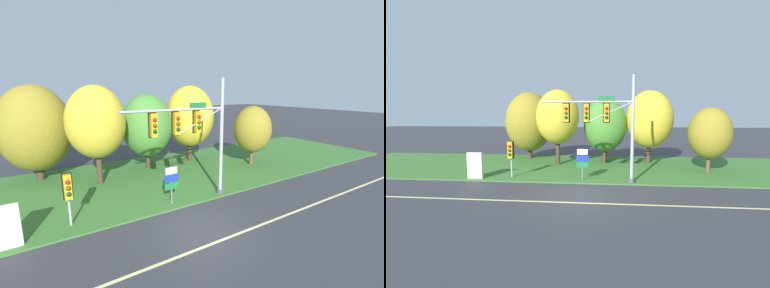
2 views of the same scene
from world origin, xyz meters
TOP-DOWN VIEW (x-y plane):
  - ground_plane at (0.00, 0.00)m, footprint 160.00×160.00m
  - lane_stripe at (0.00, -1.20)m, footprint 36.00×0.16m
  - grass_verge at (0.00, 8.25)m, footprint 48.00×11.50m
  - traffic_signal_mast at (1.45, 2.88)m, footprint 6.43×0.49m
  - pedestrian_signal_near_kerb at (-5.33, 3.47)m, footprint 0.46×0.55m
  - route_sign_post at (-0.02, 3.10)m, footprint 0.91×0.08m
  - tree_nearest_road at (-6.31, 11.94)m, footprint 4.92×4.92m
  - tree_left_of_mast at (-2.75, 8.82)m, footprint 3.96×3.96m
  - tree_behind_signpost at (1.61, 10.55)m, footprint 4.15×4.15m
  - tree_mid_verge at (5.81, 10.59)m, footprint 4.38×4.38m
  - tree_tall_centre at (9.84, 6.68)m, footprint 3.26×3.26m
  - info_kiosk at (-7.83, 3.00)m, footprint 1.10×0.24m

SIDE VIEW (x-z plane):
  - ground_plane at x=0.00m, z-range 0.00..0.00m
  - lane_stripe at x=0.00m, z-range 0.00..0.01m
  - grass_verge at x=0.00m, z-range 0.00..0.10m
  - info_kiosk at x=-7.83m, z-range 0.09..1.99m
  - route_sign_post at x=-0.02m, z-range 0.38..2.67m
  - pedestrian_signal_near_kerb at x=-5.33m, z-range 0.66..3.38m
  - tree_tall_centre at x=9.84m, z-range 0.64..5.82m
  - tree_behind_signpost at x=1.61m, z-range 0.60..6.81m
  - tree_nearest_road at x=-6.31m, z-range 0.47..7.37m
  - tree_mid_verge at x=5.81m, z-range 0.79..7.69m
  - traffic_signal_mast at x=1.45m, z-range 0.75..7.98m
  - tree_left_of_mast at x=-2.75m, z-range 1.04..7.90m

